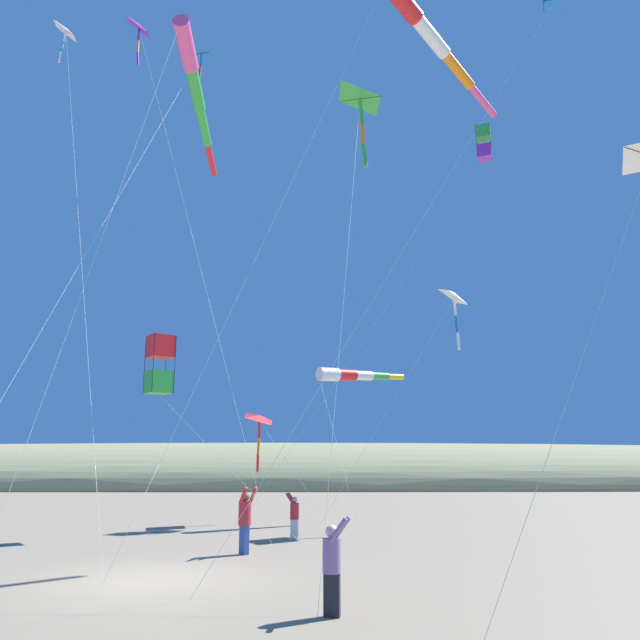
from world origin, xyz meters
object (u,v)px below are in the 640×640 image
person_child_grey_jacket (332,561)px  kite_delta_orange_high_right (140,29)px  kite_delta_magenta_far_left (455,297)px  kite_windsock_red_high_left (428,34)px  person_adult_flyer (245,517)px  kite_delta_checkered_midright (200,55)px  kite_box_black_fish_shape (484,143)px  kite_box_green_low_center (160,364)px  kite_windsock_rainbow_low_near (351,375)px  kite_delta_yellow_midlevel (260,420)px  person_bystander_far (294,514)px  kite_delta_purple_drifting (361,99)px  kite_delta_striped_overhead (67,33)px  kite_windsock_teal_far_right (195,86)px

person_child_grey_jacket → kite_delta_orange_high_right: (-11.47, -7.62, 19.34)m
kite_delta_magenta_far_left → kite_windsock_red_high_left: (6.63, -2.05, 8.12)m
person_adult_flyer → kite_delta_checkered_midright: (0.14, -1.88, 14.94)m
kite_delta_magenta_far_left → kite_box_black_fish_shape: bearing=153.1°
kite_delta_orange_high_right → kite_box_green_low_center: (-0.42, 1.50, -14.10)m
person_adult_flyer → person_child_grey_jacket: (7.36, 2.30, -0.13)m
kite_delta_checkered_midright → kite_windsock_red_high_left: kite_windsock_red_high_left is taller
kite_windsock_rainbow_low_near → kite_delta_yellow_midlevel: bearing=-87.4°
person_adult_flyer → person_bystander_far: size_ratio=1.22×
person_adult_flyer → kite_box_black_fish_shape: bearing=141.9°
kite_windsock_red_high_left → kite_delta_purple_drifting: (1.05, -2.57, -3.32)m
kite_delta_striped_overhead → kite_box_green_low_center: kite_delta_striped_overhead is taller
person_child_grey_jacket → kite_windsock_rainbow_low_near: size_ratio=0.21×
kite_delta_magenta_far_left → kite_box_green_low_center: kite_delta_magenta_far_left is taller
kite_delta_yellow_midlevel → kite_delta_orange_high_right: (5.18, -4.90, 15.84)m
kite_box_black_fish_shape → kite_delta_checkered_midright: 21.74m
kite_box_black_fish_shape → kite_windsock_red_high_left: bearing=-22.7°
kite_delta_magenta_far_left → kite_delta_purple_drifting: (7.68, -4.62, 4.80)m
kite_delta_striped_overhead → kite_delta_magenta_far_left: 18.88m
kite_windsock_teal_far_right → kite_box_green_low_center: 10.01m
person_adult_flyer → kite_windsock_red_high_left: (-0.94, 6.09, 16.67)m
kite_delta_yellow_midlevel → kite_box_green_low_center: (4.76, -3.40, 1.74)m
person_bystander_far → kite_windsock_teal_far_right: bearing=-38.4°
kite_windsock_teal_far_right → kite_windsock_rainbow_low_near: (-10.05, 5.60, -8.13)m
person_child_grey_jacket → person_bystander_far: person_child_grey_jacket is taller
person_adult_flyer → kite_windsock_red_high_left: size_ratio=0.10×
kite_windsock_rainbow_low_near → kite_delta_purple_drifting: 12.46m
kite_windsock_rainbow_low_near → kite_delta_orange_high_right: size_ratio=0.38×
kite_delta_striped_overhead → kite_windsock_teal_far_right: bearing=62.9°
kite_delta_yellow_midlevel → person_child_grey_jacket: bearing=9.3°
kite_delta_orange_high_right → kite_delta_purple_drifting: kite_delta_orange_high_right is taller
kite_windsock_red_high_left → kite_box_green_low_center: 15.64m
kite_windsock_teal_far_right → kite_delta_purple_drifting: bearing=94.9°
kite_delta_purple_drifting → kite_box_green_low_center: bearing=-122.3°
kite_windsock_red_high_left → kite_box_green_low_center: bearing=-109.9°
kite_delta_orange_high_right → kite_delta_checkered_midright: bearing=38.9°
person_bystander_far → kite_box_green_low_center: (-1.01, -5.13, 5.30)m
kite_delta_checkered_midright → kite_delta_orange_high_right: kite_delta_orange_high_right is taller
kite_delta_yellow_midlevel → kite_windsock_red_high_left: (8.34, 6.50, 13.30)m
kite_delta_yellow_midlevel → kite_windsock_rainbow_low_near: 4.56m
person_bystander_far → kite_delta_magenta_far_left: (-4.05, 6.83, 8.73)m
kite_delta_striped_overhead → kite_delta_purple_drifting: bearing=77.7°
kite_box_black_fish_shape → kite_box_green_low_center: kite_box_black_fish_shape is taller
person_bystander_far → kite_windsock_rainbow_low_near: (-5.96, 2.35, 5.57)m
kite_delta_orange_high_right → kite_windsock_teal_far_right: bearing=35.8°
kite_delta_checkered_midright → kite_box_green_low_center: size_ratio=2.01×
person_adult_flyer → kite_delta_magenta_far_left: bearing=132.9°
kite_delta_striped_overhead → kite_delta_checkered_midright: bearing=66.7°
kite_windsock_teal_far_right → kite_delta_orange_high_right: bearing=-144.2°
kite_box_green_low_center → person_adult_flyer: bearing=40.1°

